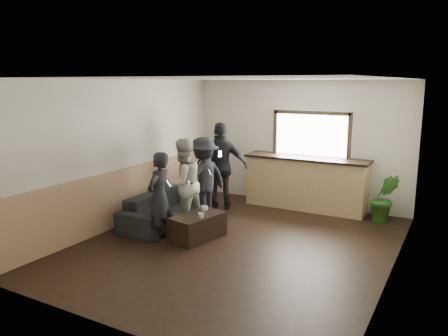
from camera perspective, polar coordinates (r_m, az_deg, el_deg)
The scene contains 12 objects.
ground at distance 7.64m, azimuth 1.69°, elevation -9.91°, with size 5.00×6.00×0.01m, color black.
room_shell at distance 7.61m, azimuth -3.17°, elevation 1.47°, with size 5.01×6.01×2.80m.
bar_counter at distance 9.74m, azimuth 10.64°, elevation -1.52°, with size 2.70×0.68×2.13m.
sofa at distance 8.71m, azimuth -7.55°, elevation -5.20°, with size 2.12×0.83×0.62m, color black.
coffee_table at distance 7.85m, azimuth -3.46°, elevation -7.65°, with size 0.55×0.98×0.44m, color black.
cup_a at distance 7.96m, azimuth -2.59°, elevation -5.33°, with size 0.13×0.13×0.10m, color silver.
cup_b at distance 7.59m, azimuth -2.99°, elevation -6.22°, with size 0.10×0.10×0.09m, color silver.
potted_plant at distance 9.22m, azimuth 20.21°, elevation -3.68°, with size 0.54×0.44×0.99m, color #2D6623.
person_a at distance 7.71m, azimuth -8.44°, elevation -3.70°, with size 0.48×0.60×1.57m.
person_b at distance 8.26m, azimuth -5.40°, elevation -2.07°, with size 0.89×1.01×1.73m.
person_c at distance 8.87m, azimuth -2.69°, elevation -1.29°, with size 0.90×1.21×1.67m.
person_d at distance 9.46m, azimuth -0.38°, elevation 0.23°, with size 1.21×0.88×1.91m.
Camera 1 is at (3.28, -6.33, 2.75)m, focal length 35.00 mm.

